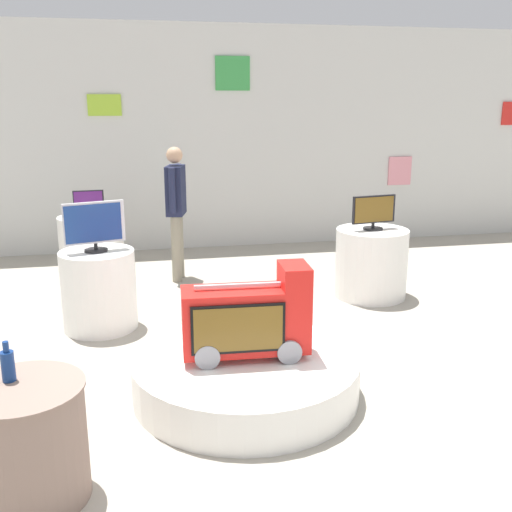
# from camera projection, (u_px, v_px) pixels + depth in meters

# --- Properties ---
(ground_plane) EXTENTS (30.00, 30.00, 0.00)m
(ground_plane) POSITION_uv_depth(u_px,v_px,m) (265.00, 406.00, 4.46)
(ground_plane) COLOR #A8A091
(back_wall_display) EXTENTS (12.65, 0.13, 3.32)m
(back_wall_display) POSITION_uv_depth(u_px,v_px,m) (194.00, 139.00, 8.88)
(back_wall_display) COLOR silver
(back_wall_display) RESTS_ON ground
(main_display_pedestal) EXTENTS (1.76, 1.76, 0.32)m
(main_display_pedestal) POSITION_uv_depth(u_px,v_px,m) (246.00, 375.00, 4.61)
(main_display_pedestal) COLOR white
(main_display_pedestal) RESTS_ON ground
(novelty_firetruck_tv) EXTENTS (0.98, 0.44, 0.72)m
(novelty_firetruck_tv) POSITION_uv_depth(u_px,v_px,m) (248.00, 321.00, 4.49)
(novelty_firetruck_tv) COLOR gray
(novelty_firetruck_tv) RESTS_ON main_display_pedestal
(display_pedestal_left_rear) EXTENTS (0.83, 0.83, 0.80)m
(display_pedestal_left_rear) POSITION_uv_depth(u_px,v_px,m) (371.00, 263.00, 6.88)
(display_pedestal_left_rear) COLOR white
(display_pedestal_left_rear) RESTS_ON ground
(tv_on_left_rear) EXTENTS (0.54, 0.23, 0.39)m
(tv_on_left_rear) POSITION_uv_depth(u_px,v_px,m) (374.00, 212.00, 6.72)
(tv_on_left_rear) COLOR black
(tv_on_left_rear) RESTS_ON display_pedestal_left_rear
(display_pedestal_center_rear) EXTENTS (0.81, 0.81, 0.80)m
(display_pedestal_center_rear) POSITION_uv_depth(u_px,v_px,m) (92.00, 247.00, 7.64)
(display_pedestal_center_rear) COLOR white
(display_pedestal_center_rear) RESTS_ON ground
(tv_on_center_rear) EXTENTS (0.38, 0.24, 0.33)m
(tv_on_center_rear) POSITION_uv_depth(u_px,v_px,m) (89.00, 203.00, 7.49)
(tv_on_center_rear) COLOR black
(tv_on_center_rear) RESTS_ON display_pedestal_center_rear
(display_pedestal_right_rear) EXTENTS (0.73, 0.73, 0.80)m
(display_pedestal_right_rear) POSITION_uv_depth(u_px,v_px,m) (99.00, 290.00, 5.90)
(display_pedestal_right_rear) COLOR white
(display_pedestal_right_rear) RESTS_ON ground
(tv_on_right_rear) EXTENTS (0.58, 0.23, 0.49)m
(tv_on_right_rear) POSITION_uv_depth(u_px,v_px,m) (94.00, 225.00, 5.73)
(tv_on_right_rear) COLOR black
(tv_on_right_rear) RESTS_ON display_pedestal_right_rear
(side_table_round) EXTENTS (0.69, 0.69, 0.71)m
(side_table_round) POSITION_uv_depth(u_px,v_px,m) (27.00, 442.00, 3.34)
(side_table_round) COLOR gray
(side_table_round) RESTS_ON ground
(bottle_on_side_table) EXTENTS (0.08, 0.08, 0.24)m
(bottle_on_side_table) POSITION_uv_depth(u_px,v_px,m) (8.00, 365.00, 3.30)
(bottle_on_side_table) COLOR navy
(bottle_on_side_table) RESTS_ON side_table_round
(shopper_browsing_near_truck) EXTENTS (0.28, 0.55, 1.69)m
(shopper_browsing_near_truck) POSITION_uv_depth(u_px,v_px,m) (176.00, 203.00, 7.37)
(shopper_browsing_near_truck) COLOR gray
(shopper_browsing_near_truck) RESTS_ON ground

